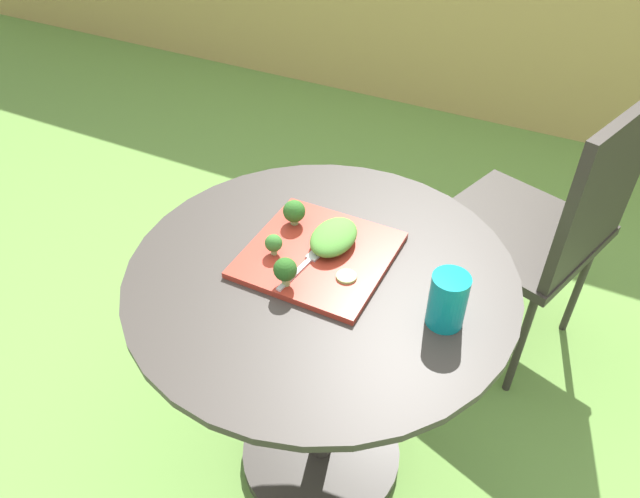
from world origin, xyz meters
TOP-DOWN VIEW (x-y plane):
  - ground_plane at (0.00, 0.00)m, footprint 12.00×12.00m
  - patio_table at (0.00, 0.00)m, footprint 0.81×0.81m
  - patio_chair at (0.39, 0.67)m, footprint 0.56×0.56m
  - salad_plate at (-0.02, 0.03)m, footprint 0.29×0.29m
  - drinking_glass at (0.27, -0.02)m, footprint 0.07×0.07m
  - fork at (-0.03, -0.01)m, footprint 0.04×0.15m
  - lettuce_mound at (-0.01, 0.07)m, footprint 0.09×0.13m
  - broccoli_floret_0 at (-0.12, 0.10)m, footprint 0.05×0.05m
  - broccoli_floret_1 at (-0.10, -0.01)m, footprint 0.04×0.04m
  - broccoli_floret_2 at (-0.04, -0.08)m, footprint 0.05×0.05m
  - cucumber_slice_0 at (0.06, -0.01)m, footprint 0.04×0.04m

SIDE VIEW (x-z plane):
  - ground_plane at x=0.00m, z-range 0.00..0.00m
  - patio_table at x=0.00m, z-range 0.07..0.79m
  - patio_chair at x=0.39m, z-range 0.08..0.98m
  - salad_plate at x=-0.02m, z-range 0.72..0.73m
  - fork at x=-0.03m, z-range 0.73..0.74m
  - cucumber_slice_0 at x=0.06m, z-range 0.73..0.74m
  - lettuce_mound at x=-0.01m, z-range 0.73..0.78m
  - broccoli_floret_1 at x=-0.10m, z-range 0.74..0.78m
  - broccoli_floret_0 at x=-0.12m, z-range 0.74..0.79m
  - drinking_glass at x=0.27m, z-range 0.71..0.82m
  - broccoli_floret_2 at x=-0.04m, z-range 0.74..0.80m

